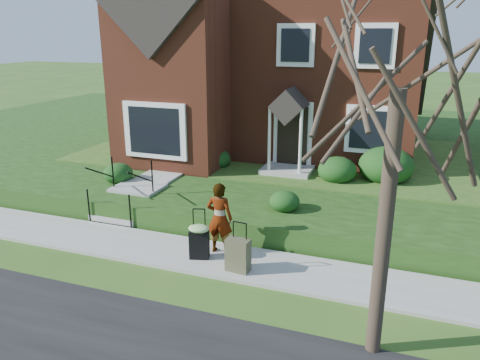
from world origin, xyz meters
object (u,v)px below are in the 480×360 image
at_px(suitcase_olive, 238,255).
at_px(tree_verge, 402,59).
at_px(front_steps, 130,198).
at_px(woman, 220,218).
at_px(suitcase_black, 199,239).

relative_size(suitcase_olive, tree_verge, 0.17).
height_order(front_steps, tree_verge, tree_verge).
bearing_deg(tree_verge, front_steps, 151.31).
relative_size(front_steps, tree_verge, 0.30).
bearing_deg(woman, suitcase_olive, 133.50).
height_order(woman, tree_verge, tree_verge).
bearing_deg(suitcase_black, woman, 38.14).
distance_m(woman, suitcase_black, 0.67).
xyz_separation_m(front_steps, woman, (3.41, -1.54, 0.45)).
height_order(front_steps, woman, woman).
xyz_separation_m(woman, suitcase_olive, (0.71, -0.71, -0.48)).
bearing_deg(suitcase_black, tree_verge, -41.78).
distance_m(front_steps, tree_verge, 9.08).
xyz_separation_m(suitcase_black, suitcase_olive, (1.03, -0.26, -0.09)).
bearing_deg(front_steps, suitcase_olive, -28.66).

